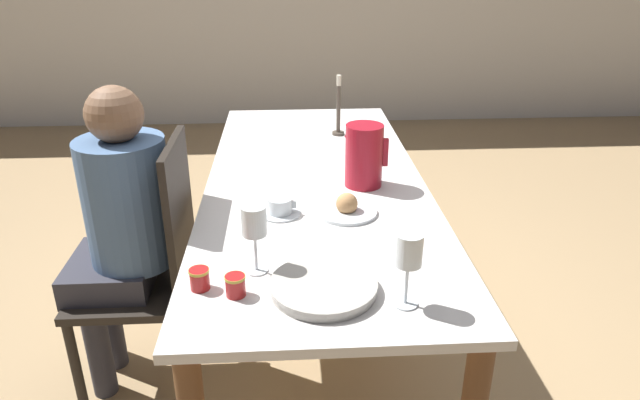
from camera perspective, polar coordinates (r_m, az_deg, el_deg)
ground_plane at (r=2.65m, az=-0.41°, el=-12.61°), size 20.00×20.00×0.00m
dining_table at (r=2.32m, az=-0.46°, el=0.08°), size 0.86×2.09×0.73m
chair_person_side at (r=2.18m, az=-16.33°, el=-6.48°), size 0.42×0.42×0.99m
person_seated at (r=2.14m, az=-19.29°, el=-1.91°), size 0.39×0.41×1.18m
red_pitcher at (r=2.19m, az=4.42°, el=4.47°), size 0.17×0.14×0.24m
wine_glass_water at (r=1.60m, az=-6.60°, el=-2.37°), size 0.07×0.07×0.21m
wine_glass_juice at (r=1.46m, az=8.86°, el=-5.33°), size 0.07×0.07×0.21m
teacup_near_person at (r=1.99m, az=-4.01°, el=-0.75°), size 0.15×0.15×0.06m
serving_tray at (r=1.56m, az=0.34°, el=-8.67°), size 0.30×0.30×0.03m
bread_plate at (r=1.99m, az=2.69°, el=-0.81°), size 0.21×0.21×0.08m
jam_jar_amber at (r=1.55m, az=-8.46°, el=-8.36°), size 0.06×0.06×0.06m
jam_jar_red at (r=1.60m, az=-11.96°, el=-7.64°), size 0.06×0.06×0.06m
candlestick_tall at (r=2.80m, az=1.85°, el=8.75°), size 0.06×0.06×0.29m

